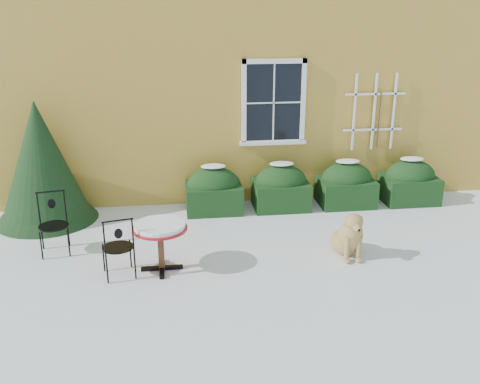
{
  "coord_description": "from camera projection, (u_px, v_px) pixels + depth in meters",
  "views": [
    {
      "loc": [
        -1.05,
        -6.98,
        3.73
      ],
      "look_at": [
        0.0,
        1.0,
        0.9
      ],
      "focal_mm": 40.0,
      "sensor_mm": 36.0,
      "label": 1
    }
  ],
  "objects": [
    {
      "name": "evergreen_shrub",
      "position": [
        43.0,
        174.0,
        9.53
      ],
      "size": [
        1.81,
        1.81,
        2.19
      ],
      "rotation": [
        0.0,
        0.0,
        0.12
      ],
      "color": "black",
      "rests_on": "ground"
    },
    {
      "name": "house",
      "position": [
        209.0,
        26.0,
        13.38
      ],
      "size": [
        12.4,
        8.4,
        6.4
      ],
      "color": "gold",
      "rests_on": "ground"
    },
    {
      "name": "bistro_table",
      "position": [
        160.0,
        232.0,
        7.75
      ],
      "size": [
        0.8,
        0.8,
        0.74
      ],
      "rotation": [
        0.0,
        0.0,
        -0.42
      ],
      "color": "black",
      "rests_on": "ground"
    },
    {
      "name": "ground",
      "position": [
        249.0,
        272.0,
        7.9
      ],
      "size": [
        80.0,
        80.0,
        0.0
      ],
      "primitive_type": "plane",
      "color": "white",
      "rests_on": "ground"
    },
    {
      "name": "patio_chair_far",
      "position": [
        53.0,
        223.0,
        8.39
      ],
      "size": [
        0.5,
        0.49,
        0.97
      ],
      "rotation": [
        0.0,
        0.0,
        0.18
      ],
      "color": "black",
      "rests_on": "ground"
    },
    {
      "name": "hedge_row",
      "position": [
        314.0,
        186.0,
        10.35
      ],
      "size": [
        4.95,
        0.8,
        0.91
      ],
      "color": "black",
      "rests_on": "ground"
    },
    {
      "name": "patio_chair_near",
      "position": [
        118.0,
        246.0,
        7.61
      ],
      "size": [
        0.5,
        0.5,
        0.94
      ],
      "rotation": [
        0.0,
        0.0,
        3.37
      ],
      "color": "black",
      "rests_on": "ground"
    },
    {
      "name": "dog",
      "position": [
        349.0,
        237.0,
        8.29
      ],
      "size": [
        0.53,
        0.89,
        0.8
      ],
      "rotation": [
        0.0,
        0.0,
        0.01
      ],
      "color": "tan",
      "rests_on": "ground"
    }
  ]
}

